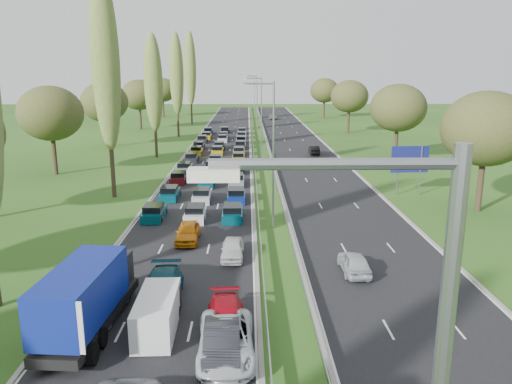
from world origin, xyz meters
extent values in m
plane|color=#244917|center=(4.50, 80.00, 0.00)|extent=(260.00, 260.00, 0.00)
cube|color=black|center=(-2.25, 82.50, 0.00)|extent=(10.50, 215.00, 0.04)
cube|color=black|center=(11.25, 82.50, 0.00)|extent=(10.50, 215.00, 0.04)
cube|color=gray|center=(3.35, 82.50, 0.55)|extent=(0.06, 215.00, 0.32)
cube|color=gray|center=(5.65, 82.50, 0.55)|extent=(0.06, 215.00, 0.32)
cylinder|color=gray|center=(4.50, 43.00, 6.00)|extent=(0.18, 0.18, 12.00)
cylinder|color=gray|center=(4.50, 78.00, 6.00)|extent=(0.18, 0.18, 12.00)
cylinder|color=gray|center=(4.50, 113.00, 6.00)|extent=(0.18, 0.18, 12.00)
cylinder|color=gray|center=(4.50, 148.00, 6.00)|extent=(0.18, 0.18, 12.00)
cylinder|color=#2D2116|center=(-11.50, 54.00, 3.96)|extent=(0.44, 0.44, 7.92)
ellipsoid|color=#556F2F|center=(-11.50, 54.00, 13.64)|extent=(2.80, 2.80, 17.60)
cylinder|color=#2D2116|center=(-11.50, 79.00, 3.24)|extent=(0.44, 0.44, 6.48)
ellipsoid|color=#556F2F|center=(-11.50, 79.00, 11.16)|extent=(2.80, 2.80, 14.40)
cylinder|color=#2D2116|center=(-11.50, 104.00, 3.60)|extent=(0.44, 0.44, 7.20)
ellipsoid|color=#556F2F|center=(-11.50, 104.00, 12.40)|extent=(2.80, 2.80, 16.00)
cylinder|color=#2D2116|center=(-11.50, 129.00, 3.96)|extent=(0.44, 0.44, 7.92)
ellipsoid|color=#556F2F|center=(-11.50, 129.00, 13.64)|extent=(2.80, 2.80, 17.60)
cylinder|color=#2D2116|center=(-22.00, 66.00, 2.42)|extent=(0.56, 0.56, 4.84)
ellipsoid|color=#38471E|center=(-22.00, 66.00, 7.70)|extent=(8.00, 8.00, 6.80)
cylinder|color=#2D2116|center=(-22.00, 90.00, 2.42)|extent=(0.56, 0.56, 4.84)
ellipsoid|color=#38471E|center=(-22.00, 90.00, 7.70)|extent=(8.00, 8.00, 6.80)
cylinder|color=#2D2116|center=(-22.00, 118.00, 2.42)|extent=(0.56, 0.56, 4.84)
ellipsoid|color=#38471E|center=(-22.00, 118.00, 7.70)|extent=(8.00, 8.00, 6.80)
cylinder|color=#2D2116|center=(-22.00, 150.00, 2.42)|extent=(0.56, 0.56, 4.84)
ellipsoid|color=#38471E|center=(-22.00, 150.00, 7.70)|extent=(8.00, 8.00, 6.80)
cylinder|color=#2D2116|center=(24.00, 48.00, 2.42)|extent=(0.56, 0.56, 4.84)
ellipsoid|color=#38471E|center=(24.00, 48.00, 7.70)|extent=(8.00, 8.00, 6.80)
cylinder|color=#2D2116|center=(24.00, 75.00, 2.42)|extent=(0.56, 0.56, 4.84)
ellipsoid|color=#38471E|center=(24.00, 75.00, 7.70)|extent=(8.00, 8.00, 6.80)
cylinder|color=#2D2116|center=(24.00, 110.00, 2.42)|extent=(0.56, 0.56, 4.84)
ellipsoid|color=#38471E|center=(24.00, 110.00, 7.70)|extent=(8.00, 8.00, 6.80)
cylinder|color=#2D2116|center=(24.00, 145.00, 2.42)|extent=(0.56, 0.56, 4.84)
ellipsoid|color=#38471E|center=(24.00, 145.00, 7.70)|extent=(8.00, 8.00, 6.80)
cube|color=#053F4C|center=(-5.87, 45.83, 0.44)|extent=(1.75, 4.00, 0.80)
cube|color=#053F4C|center=(-5.56, 52.97, 0.44)|extent=(1.75, 4.00, 0.80)
cube|color=#590F14|center=(-5.65, 60.74, 0.44)|extent=(1.75, 4.00, 0.80)
cube|color=slate|center=(-5.76, 66.91, 0.44)|extent=(1.75, 4.00, 0.80)
cube|color=black|center=(-5.65, 74.61, 0.44)|extent=(1.75, 4.00, 0.80)
cube|color=#BF990C|center=(-5.61, 81.24, 0.44)|extent=(1.75, 4.00, 0.80)
cube|color=black|center=(-5.81, 86.77, 0.44)|extent=(1.75, 4.00, 0.80)
cube|color=black|center=(-5.92, 95.12, 0.44)|extent=(1.75, 4.00, 0.80)
cube|color=#BF990C|center=(-5.58, 100.50, 0.44)|extent=(1.75, 4.00, 0.80)
cube|color=navy|center=(-5.83, 108.34, 0.44)|extent=(1.75, 4.00, 0.80)
cube|color=silver|center=(-2.17, 45.50, 0.44)|extent=(1.75, 4.00, 0.80)
cube|color=#B2B7BC|center=(-2.17, 52.06, 0.44)|extent=(1.75, 4.00, 0.80)
cube|color=#053F4C|center=(-2.26, 58.87, 0.44)|extent=(1.75, 4.00, 0.80)
cube|color=black|center=(-2.22, 68.26, 0.44)|extent=(1.75, 4.00, 0.80)
cube|color=#053F4C|center=(-2.11, 72.88, 0.44)|extent=(1.75, 4.00, 0.80)
cube|color=#BF990C|center=(-2.32, 81.39, 0.44)|extent=(1.75, 4.00, 0.80)
cube|color=black|center=(-2.30, 86.64, 0.44)|extent=(1.75, 4.00, 0.80)
cube|color=#B2B7BC|center=(-2.21, 96.17, 0.44)|extent=(1.75, 4.00, 0.80)
cube|color=navy|center=(-2.27, 100.76, 0.44)|extent=(1.75, 4.00, 0.80)
cube|color=black|center=(-2.37, 109.86, 0.44)|extent=(1.75, 4.00, 0.80)
cube|color=#053F4C|center=(1.08, 45.57, 0.44)|extent=(1.75, 4.00, 0.80)
cube|color=navy|center=(1.28, 51.97, 0.44)|extent=(1.75, 4.00, 0.80)
cube|color=slate|center=(1.13, 59.42, 0.44)|extent=(1.75, 4.00, 0.80)
cube|color=black|center=(1.10, 66.67, 0.44)|extent=(1.75, 4.00, 0.80)
cube|color=#BF990C|center=(1.09, 74.96, 0.44)|extent=(1.75, 4.00, 0.80)
cube|color=#BF990C|center=(1.06, 80.42, 0.44)|extent=(1.75, 4.00, 0.80)
cube|color=black|center=(1.17, 87.57, 0.44)|extent=(1.75, 4.00, 0.80)
cube|color=#B2B7BC|center=(1.26, 93.71, 0.44)|extent=(1.75, 4.00, 0.80)
cube|color=#B2B7BC|center=(1.21, 100.69, 0.44)|extent=(1.75, 4.00, 0.80)
cube|color=slate|center=(1.27, 107.89, 0.44)|extent=(1.75, 4.00, 0.80)
imported|color=white|center=(-5.51, 27.67, 0.68)|extent=(2.53, 4.87, 1.31)
imported|color=#053A4E|center=(-2.43, 29.54, 0.79)|extent=(2.46, 5.40, 1.53)
imported|color=orange|center=(-2.19, 39.77, 0.75)|extent=(1.76, 4.28, 1.45)
imported|color=black|center=(1.22, 23.60, 0.79)|extent=(1.78, 4.71, 1.53)
imported|color=silver|center=(1.41, 23.74, 0.78)|extent=(2.74, 5.59, 1.53)
imported|color=#B20A19|center=(1.32, 26.16, 0.69)|extent=(2.18, 4.72, 1.34)
imported|color=silver|center=(1.35, 36.13, 0.68)|extent=(1.62, 3.89, 1.31)
imported|color=#ABB2B5|center=(9.28, 33.38, 0.71)|extent=(1.70, 4.09, 1.39)
imported|color=black|center=(12.95, 81.36, 0.70)|extent=(1.52, 4.17, 1.37)
imported|color=gray|center=(9.40, 141.57, 0.67)|extent=(2.25, 4.74, 1.31)
cube|color=black|center=(-5.51, 26.33, 0.72)|extent=(2.32, 8.70, 0.50)
cube|color=navy|center=(-5.51, 25.27, 2.46)|extent=(2.42, 6.57, 2.47)
cube|color=silver|center=(-5.51, 22.01, 2.46)|extent=(2.36, 0.06, 2.37)
cube|color=black|center=(-5.51, 29.62, 1.57)|extent=(2.36, 2.13, 2.20)
cylinder|color=black|center=(-5.51, 29.48, 0.52)|extent=(2.03, 1.00, 1.00)
cylinder|color=black|center=(-5.51, 23.18, 0.52)|extent=(2.03, 1.00, 1.00)
cube|color=silver|center=(-2.10, 26.00, 1.00)|extent=(1.86, 4.65, 1.86)
cube|color=black|center=(-2.10, 28.04, 0.90)|extent=(1.81, 0.74, 1.49)
cylinder|color=black|center=(-2.89, 27.49, 0.34)|extent=(0.23, 0.63, 0.63)
cylinder|color=black|center=(-1.31, 24.51, 0.34)|extent=(0.23, 0.63, 0.63)
cylinder|color=gray|center=(18.20, 54.43, 2.60)|extent=(0.16, 0.16, 5.20)
cylinder|color=gray|center=(20.60, 54.43, 2.60)|extent=(0.16, 0.16, 5.20)
cube|color=navy|center=(19.40, 54.43, 3.80)|extent=(4.00, 0.33, 2.80)
camera|label=1|loc=(2.43, 3.28, 12.66)|focal=35.00mm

